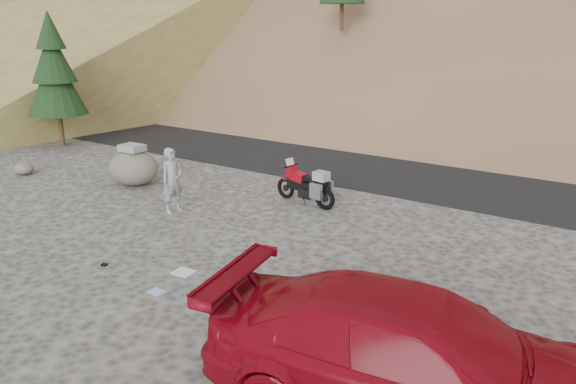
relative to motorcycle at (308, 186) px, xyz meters
The scene contains 12 objects.
ground 3.76m from the motorcycle, 100.54° to the right, with size 140.00×140.00×0.00m, color #3E3B39.
road 5.40m from the motorcycle, 97.29° to the left, with size 120.00×7.00×0.05m, color black.
conifer_verge 11.95m from the motorcycle, behind, with size 2.20×2.20×5.04m.
motorcycle is the anchor object (origin of this frame).
man 3.53m from the motorcycle, 137.14° to the right, with size 0.61×0.40×1.68m, color #949398.
boulder 5.44m from the motorcycle, 166.71° to the right, with size 1.79×1.60×1.20m.
small_rock 9.40m from the motorcycle, 165.01° to the right, with size 0.68×0.61×0.39m.
gear_white_cloth 4.93m from the motorcycle, 88.17° to the right, with size 0.40×0.35×0.01m, color white.
gear_bottle 4.79m from the motorcycle, 70.87° to the right, with size 0.08×0.08×0.23m, color navy.
gear_funnel 6.17m from the motorcycle, 68.81° to the right, with size 0.12×0.12×0.15m, color red.
gear_glove_b 5.75m from the motorcycle, 104.22° to the right, with size 0.11×0.09×0.04m, color black.
gear_blue_cloth 5.81m from the motorcycle, 86.82° to the right, with size 0.31×0.22×0.01m, color #94B5E5.
Camera 1 is at (8.10, -8.47, 4.82)m, focal length 35.00 mm.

